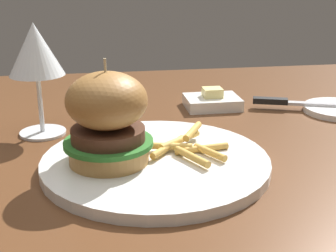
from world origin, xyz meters
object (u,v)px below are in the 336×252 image
Objects in this scene: butter_dish at (212,101)px; burger_sandwich at (107,118)px; wine_glass at (36,53)px; main_plate at (156,162)px; table_knife at (309,103)px.

burger_sandwich is at bearing -128.32° from butter_dish.
wine_glass is 0.32m from butter_dish.
butter_dish is (0.19, 0.24, -0.06)m from burger_sandwich.
burger_sandwich is at bearing -175.93° from main_plate.
burger_sandwich is (-0.06, -0.00, 0.06)m from main_plate.
burger_sandwich reaches higher than main_plate.
main_plate is 3.02× the size of butter_dish.
burger_sandwich is 0.41m from table_knife.
table_knife is at bearing -15.56° from butter_dish.
wine_glass is at bearing 135.55° from main_plate.
table_knife is 2.40× the size of butter_dish.
butter_dish is at bearing 164.44° from table_knife.
butter_dish is at bearing 60.80° from main_plate.
burger_sandwich is 0.56× the size of table_knife.
main_plate is 2.24× the size of burger_sandwich.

